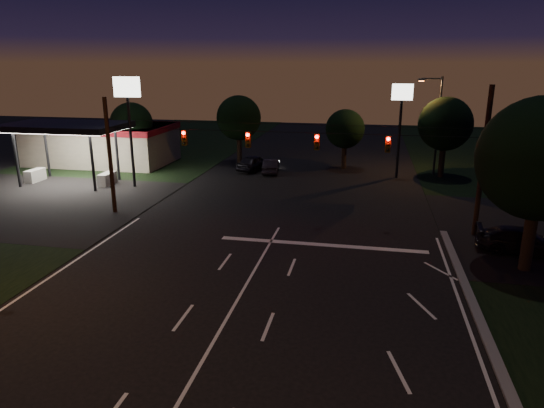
% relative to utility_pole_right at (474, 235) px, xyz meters
% --- Properties ---
extents(ground, '(140.00, 140.00, 0.00)m').
position_rel_utility_pole_right_xyz_m(ground, '(-12.00, -15.00, 0.00)').
color(ground, black).
rests_on(ground, ground).
extents(cross_street_left, '(20.00, 16.00, 0.02)m').
position_rel_utility_pole_right_xyz_m(cross_street_left, '(-32.00, 1.00, 0.00)').
color(cross_street_left, black).
rests_on(cross_street_left, ground).
extents(stop_bar, '(12.00, 0.50, 0.01)m').
position_rel_utility_pole_right_xyz_m(stop_bar, '(-9.00, -3.50, 0.01)').
color(stop_bar, silver).
rests_on(stop_bar, ground).
extents(utility_pole_right, '(0.30, 0.30, 9.00)m').
position_rel_utility_pole_right_xyz_m(utility_pole_right, '(0.00, 0.00, 0.00)').
color(utility_pole_right, black).
rests_on(utility_pole_right, ground).
extents(utility_pole_left, '(0.28, 0.28, 8.00)m').
position_rel_utility_pole_right_xyz_m(utility_pole_left, '(-24.00, 0.00, 0.00)').
color(utility_pole_left, black).
rests_on(utility_pole_left, ground).
extents(signal_span, '(24.00, 0.40, 1.56)m').
position_rel_utility_pole_right_xyz_m(signal_span, '(-12.00, -0.04, 5.50)').
color(signal_span, black).
rests_on(signal_span, ground).
extents(gas_station, '(14.20, 16.10, 5.25)m').
position_rel_utility_pole_right_xyz_m(gas_station, '(-33.86, 15.39, 2.38)').
color(gas_station, gray).
rests_on(gas_station, ground).
extents(pole_sign_left_near, '(2.20, 0.30, 9.10)m').
position_rel_utility_pole_right_xyz_m(pole_sign_left_near, '(-26.00, 7.00, 6.98)').
color(pole_sign_left_near, black).
rests_on(pole_sign_left_near, ground).
extents(pole_sign_right, '(1.80, 0.30, 8.40)m').
position_rel_utility_pole_right_xyz_m(pole_sign_right, '(-4.00, 15.00, 6.24)').
color(pole_sign_right, black).
rests_on(pole_sign_right, ground).
extents(street_light_right_far, '(2.20, 0.35, 9.00)m').
position_rel_utility_pole_right_xyz_m(street_light_right_far, '(-0.76, 17.00, 5.24)').
color(street_light_right_far, black).
rests_on(street_light_right_far, ground).
extents(tree_right_near, '(6.00, 6.00, 8.76)m').
position_rel_utility_pole_right_xyz_m(tree_right_near, '(1.53, -4.83, 5.68)').
color(tree_right_near, black).
rests_on(tree_right_near, ground).
extents(tree_far_a, '(4.20, 4.20, 6.42)m').
position_rel_utility_pole_right_xyz_m(tree_far_a, '(-29.98, 15.12, 4.26)').
color(tree_far_a, black).
rests_on(tree_far_a, ground).
extents(tree_far_b, '(4.60, 4.60, 6.98)m').
position_rel_utility_pole_right_xyz_m(tree_far_b, '(-19.98, 19.13, 4.61)').
color(tree_far_b, black).
rests_on(tree_far_b, ground).
extents(tree_far_c, '(3.80, 3.80, 5.86)m').
position_rel_utility_pole_right_xyz_m(tree_far_c, '(-8.98, 18.10, 3.90)').
color(tree_far_c, black).
rests_on(tree_far_c, ground).
extents(tree_far_d, '(4.80, 4.80, 7.30)m').
position_rel_utility_pole_right_xyz_m(tree_far_d, '(0.02, 16.13, 4.83)').
color(tree_far_d, black).
rests_on(tree_far_d, ground).
extents(car_oncoming_a, '(3.04, 4.82, 1.53)m').
position_rel_utility_pole_right_xyz_m(car_oncoming_a, '(-17.59, 15.47, 0.76)').
color(car_oncoming_a, black).
rests_on(car_oncoming_a, ground).
extents(car_oncoming_b, '(1.86, 4.14, 1.32)m').
position_rel_utility_pole_right_xyz_m(car_oncoming_b, '(-15.73, 14.74, 0.66)').
color(car_oncoming_b, black).
rests_on(car_oncoming_b, ground).
extents(car_cross, '(5.00, 2.47, 1.40)m').
position_rel_utility_pole_right_xyz_m(car_cross, '(2.00, -2.52, 0.70)').
color(car_cross, black).
rests_on(car_cross, ground).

